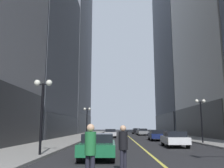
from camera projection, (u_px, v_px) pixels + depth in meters
ground_plane at (129, 137)px, 39.69m from camera, size 200.00×200.00×0.00m
sidewalk_left at (79, 137)px, 39.86m from camera, size 4.50×78.00×0.15m
sidewalk_right at (180, 137)px, 39.55m from camera, size 4.50×78.00×0.15m
lane_centre_stripe at (129, 137)px, 39.69m from camera, size 0.16×70.00×0.01m
building_left_mid at (27, 52)px, 42.04m from camera, size 14.55×24.00×29.01m
building_left_far at (61, 52)px, 68.57m from camera, size 14.90×26.00×45.31m
building_right_far at (182, 20)px, 69.54m from camera, size 12.63×26.00×64.18m
car_green at (98, 145)px, 13.24m from camera, size 1.92×4.64×1.32m
car_white at (174, 138)px, 20.42m from camera, size 1.87×4.15×1.32m
car_navy at (157, 135)px, 29.85m from camera, size 2.08×4.76×1.32m
car_silver at (110, 133)px, 38.30m from camera, size 1.91×4.55×1.32m
car_grey at (142, 132)px, 47.58m from camera, size 1.95×4.64×1.32m
car_black at (136, 131)px, 56.92m from camera, size 1.77×4.56×1.32m
pedestrian_in_green_parka at (90, 149)px, 7.25m from camera, size 0.43×0.43×1.79m
pedestrian_in_black_coat at (123, 145)px, 9.04m from camera, size 0.48×0.48×1.76m
street_lamp_left_near at (42, 100)px, 14.08m from camera, size 1.06×0.36×4.43m
street_lamp_left_far at (87, 116)px, 35.22m from camera, size 1.06×0.36×4.43m
street_lamp_right_mid at (201, 111)px, 24.30m from camera, size 1.06×0.36×4.43m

